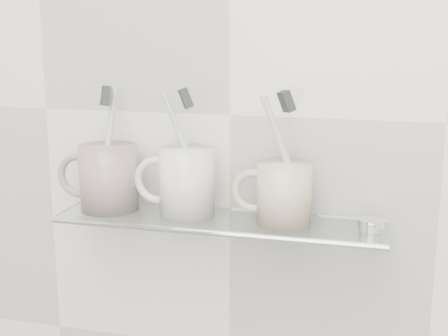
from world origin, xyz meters
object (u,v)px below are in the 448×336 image
(mug_left, at_px, (109,178))
(mug_right, at_px, (284,193))
(mug_center, at_px, (187,182))
(shelf_glass, at_px, (220,221))

(mug_left, bearing_deg, mug_right, -19.17)
(mug_center, height_order, mug_right, mug_center)
(shelf_glass, bearing_deg, mug_left, 178.43)
(mug_left, distance_m, mug_right, 0.28)
(mug_left, relative_size, mug_center, 0.99)
(mug_center, distance_m, mug_right, 0.15)
(shelf_glass, xyz_separation_m, mug_center, (-0.05, 0.00, 0.06))
(shelf_glass, bearing_deg, mug_center, 174.62)
(shelf_glass, distance_m, mug_right, 0.11)
(shelf_glass, height_order, mug_right, mug_right)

